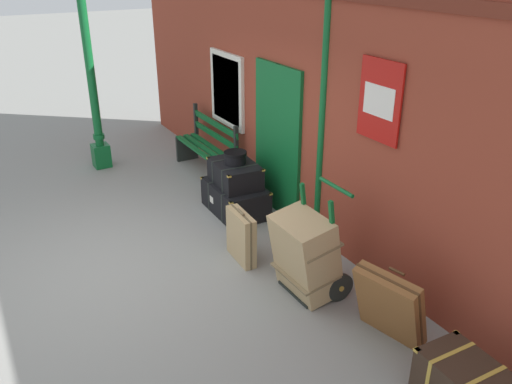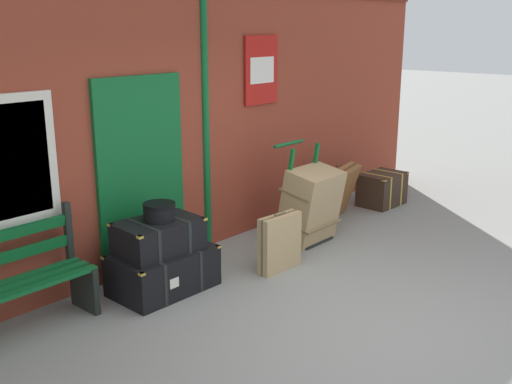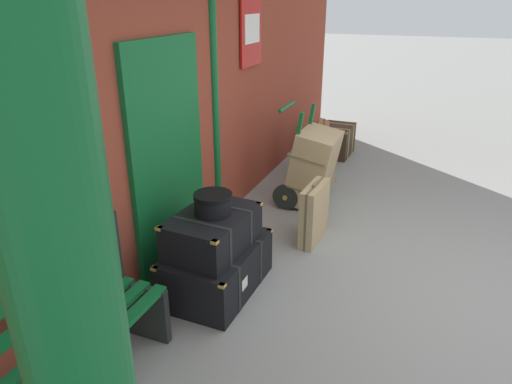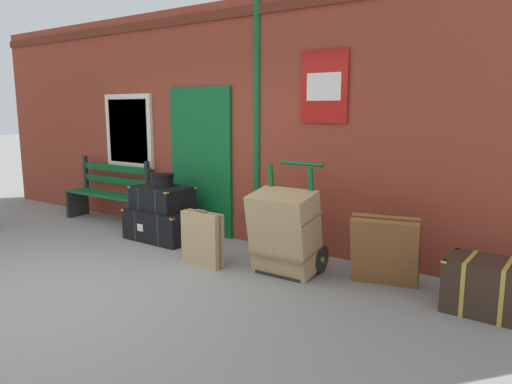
{
  "view_description": "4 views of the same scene",
  "coord_description": "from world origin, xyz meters",
  "px_view_note": "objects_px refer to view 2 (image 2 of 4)",
  "views": [
    {
      "loc": [
        5.43,
        -1.28,
        3.43
      ],
      "look_at": [
        0.45,
        1.59,
        0.8
      ],
      "focal_mm": 36.97,
      "sensor_mm": 36.0,
      "label": 1
    },
    {
      "loc": [
        -4.25,
        -2.53,
        2.58
      ],
      "look_at": [
        0.69,
        1.79,
        0.77
      ],
      "focal_mm": 42.35,
      "sensor_mm": 36.0,
      "label": 2
    },
    {
      "loc": [
        -3.72,
        0.28,
        2.39
      ],
      "look_at": [
        0.25,
        1.86,
        0.58
      ],
      "focal_mm": 32.5,
      "sensor_mm": 36.0,
      "label": 3
    },
    {
      "loc": [
        4.05,
        -2.68,
        1.78
      ],
      "look_at": [
        0.88,
        1.95,
        0.81
      ],
      "focal_mm": 33.14,
      "sensor_mm": 36.0,
      "label": 4
    }
  ],
  "objects_px": {
    "steamer_trunk_base": "(163,270)",
    "large_brown_trunk": "(311,205)",
    "corner_trunk": "(382,189)",
    "porters_trolley": "(299,218)",
    "platform_bench": "(0,289)",
    "steamer_trunk_middle": "(159,236)",
    "suitcase_olive": "(340,192)",
    "suitcase_beige": "(280,243)",
    "round_hatbox": "(159,210)"
  },
  "relations": [
    {
      "from": "large_brown_trunk",
      "to": "corner_trunk",
      "type": "xyz_separation_m",
      "value": [
        2.0,
        0.15,
        -0.23
      ]
    },
    {
      "from": "large_brown_trunk",
      "to": "steamer_trunk_base",
      "type": "bearing_deg",
      "value": 172.76
    },
    {
      "from": "porters_trolley",
      "to": "platform_bench",
      "type": "bearing_deg",
      "value": 173.97
    },
    {
      "from": "platform_bench",
      "to": "round_hatbox",
      "type": "relative_size",
      "value": 5.02
    },
    {
      "from": "suitcase_olive",
      "to": "steamer_trunk_base",
      "type": "bearing_deg",
      "value": 179.75
    },
    {
      "from": "porters_trolley",
      "to": "suitcase_beige",
      "type": "height_order",
      "value": "porters_trolley"
    },
    {
      "from": "steamer_trunk_base",
      "to": "large_brown_trunk",
      "type": "distance_m",
      "value": 2.15
    },
    {
      "from": "steamer_trunk_base",
      "to": "corner_trunk",
      "type": "distance_m",
      "value": 4.13
    },
    {
      "from": "platform_bench",
      "to": "suitcase_beige",
      "type": "xyz_separation_m",
      "value": [
        2.7,
        -0.83,
        -0.13
      ]
    },
    {
      "from": "suitcase_beige",
      "to": "corner_trunk",
      "type": "bearing_deg",
      "value": 8.25
    },
    {
      "from": "steamer_trunk_middle",
      "to": "suitcase_olive",
      "type": "height_order",
      "value": "suitcase_olive"
    },
    {
      "from": "suitcase_olive",
      "to": "corner_trunk",
      "type": "relative_size",
      "value": 1.08
    },
    {
      "from": "suitcase_olive",
      "to": "corner_trunk",
      "type": "distance_m",
      "value": 0.99
    },
    {
      "from": "round_hatbox",
      "to": "large_brown_trunk",
      "type": "distance_m",
      "value": 2.18
    },
    {
      "from": "large_brown_trunk",
      "to": "porters_trolley",
      "type": "bearing_deg",
      "value": 90.0
    },
    {
      "from": "porters_trolley",
      "to": "suitcase_olive",
      "type": "distance_m",
      "value": 1.04
    },
    {
      "from": "platform_bench",
      "to": "porters_trolley",
      "type": "relative_size",
      "value": 1.32
    },
    {
      "from": "suitcase_beige",
      "to": "corner_trunk",
      "type": "xyz_separation_m",
      "value": [
        2.94,
        0.43,
        -0.07
      ]
    },
    {
      "from": "steamer_trunk_middle",
      "to": "round_hatbox",
      "type": "distance_m",
      "value": 0.26
    },
    {
      "from": "steamer_trunk_base",
      "to": "large_brown_trunk",
      "type": "bearing_deg",
      "value": -7.24
    },
    {
      "from": "steamer_trunk_base",
      "to": "corner_trunk",
      "type": "height_order",
      "value": "corner_trunk"
    },
    {
      "from": "platform_bench",
      "to": "steamer_trunk_base",
      "type": "height_order",
      "value": "platform_bench"
    },
    {
      "from": "platform_bench",
      "to": "corner_trunk",
      "type": "xyz_separation_m",
      "value": [
        5.65,
        -0.41,
        -0.2
      ]
    },
    {
      "from": "porters_trolley",
      "to": "large_brown_trunk",
      "type": "relative_size",
      "value": 1.28
    },
    {
      "from": "steamer_trunk_base",
      "to": "large_brown_trunk",
      "type": "height_order",
      "value": "large_brown_trunk"
    },
    {
      "from": "steamer_trunk_base",
      "to": "suitcase_beige",
      "type": "xyz_separation_m",
      "value": [
        1.18,
        -0.55,
        0.1
      ]
    },
    {
      "from": "suitcase_olive",
      "to": "corner_trunk",
      "type": "xyz_separation_m",
      "value": [
        0.97,
        -0.11,
        -0.14
      ]
    },
    {
      "from": "suitcase_beige",
      "to": "corner_trunk",
      "type": "distance_m",
      "value": 2.98
    },
    {
      "from": "large_brown_trunk",
      "to": "suitcase_olive",
      "type": "distance_m",
      "value": 1.07
    },
    {
      "from": "steamer_trunk_middle",
      "to": "large_brown_trunk",
      "type": "xyz_separation_m",
      "value": [
        2.15,
        -0.28,
        -0.11
      ]
    },
    {
      "from": "platform_bench",
      "to": "steamer_trunk_base",
      "type": "bearing_deg",
      "value": -10.65
    },
    {
      "from": "round_hatbox",
      "to": "suitcase_beige",
      "type": "relative_size",
      "value": 0.48
    },
    {
      "from": "corner_trunk",
      "to": "porters_trolley",
      "type": "bearing_deg",
      "value": 179.41
    },
    {
      "from": "steamer_trunk_middle",
      "to": "large_brown_trunk",
      "type": "height_order",
      "value": "large_brown_trunk"
    },
    {
      "from": "platform_bench",
      "to": "steamer_trunk_middle",
      "type": "relative_size",
      "value": 1.89
    },
    {
      "from": "suitcase_beige",
      "to": "steamer_trunk_middle",
      "type": "bearing_deg",
      "value": 155.1
    },
    {
      "from": "platform_bench",
      "to": "suitcase_olive",
      "type": "distance_m",
      "value": 4.69
    },
    {
      "from": "steamer_trunk_middle",
      "to": "suitcase_olive",
      "type": "relative_size",
      "value": 1.11
    },
    {
      "from": "steamer_trunk_base",
      "to": "steamer_trunk_middle",
      "type": "distance_m",
      "value": 0.37
    },
    {
      "from": "porters_trolley",
      "to": "corner_trunk",
      "type": "bearing_deg",
      "value": -0.59
    },
    {
      "from": "steamer_trunk_base",
      "to": "porters_trolley",
      "type": "bearing_deg",
      "value": -2.65
    },
    {
      "from": "platform_bench",
      "to": "suitcase_olive",
      "type": "relative_size",
      "value": 2.09
    },
    {
      "from": "platform_bench",
      "to": "steamer_trunk_middle",
      "type": "xyz_separation_m",
      "value": [
        1.5,
        -0.27,
        0.14
      ]
    },
    {
      "from": "corner_trunk",
      "to": "steamer_trunk_base",
      "type": "bearing_deg",
      "value": 178.34
    },
    {
      "from": "porters_trolley",
      "to": "suitcase_beige",
      "type": "distance_m",
      "value": 1.04
    },
    {
      "from": "suitcase_beige",
      "to": "suitcase_olive",
      "type": "bearing_deg",
      "value": 15.1
    },
    {
      "from": "steamer_trunk_base",
      "to": "round_hatbox",
      "type": "relative_size",
      "value": 3.22
    },
    {
      "from": "round_hatbox",
      "to": "suitcase_beige",
      "type": "bearing_deg",
      "value": -25.08
    },
    {
      "from": "round_hatbox",
      "to": "porters_trolley",
      "type": "xyz_separation_m",
      "value": [
        2.13,
        -0.11,
        -0.57
      ]
    },
    {
      "from": "steamer_trunk_base",
      "to": "large_brown_trunk",
      "type": "relative_size",
      "value": 1.09
    }
  ]
}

